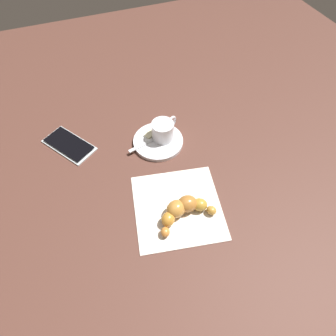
{
  "coord_description": "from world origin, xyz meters",
  "views": [
    {
      "loc": [
        -0.37,
        0.16,
        0.58
      ],
      "look_at": [
        0.02,
        0.01,
        0.02
      ],
      "focal_mm": 30.32,
      "sensor_mm": 36.0,
      "label": 1
    }
  ],
  "objects_px": {
    "sugar_packet": "(155,131)",
    "napkin": "(178,207)",
    "saucer": "(160,141)",
    "cell_phone": "(69,144)",
    "teaspoon": "(157,137)",
    "croissant": "(183,209)",
    "espresso_cup": "(163,130)"
  },
  "relations": [
    {
      "from": "croissant",
      "to": "cell_phone",
      "type": "relative_size",
      "value": 0.9
    },
    {
      "from": "sugar_packet",
      "to": "napkin",
      "type": "height_order",
      "value": "sugar_packet"
    },
    {
      "from": "saucer",
      "to": "cell_phone",
      "type": "relative_size",
      "value": 0.85
    },
    {
      "from": "espresso_cup",
      "to": "cell_phone",
      "type": "height_order",
      "value": "espresso_cup"
    },
    {
      "from": "teaspoon",
      "to": "sugar_packet",
      "type": "distance_m",
      "value": 0.02
    },
    {
      "from": "croissant",
      "to": "teaspoon",
      "type": "bearing_deg",
      "value": -5.33
    },
    {
      "from": "espresso_cup",
      "to": "cell_phone",
      "type": "relative_size",
      "value": 0.5
    },
    {
      "from": "sugar_packet",
      "to": "napkin",
      "type": "distance_m",
      "value": 0.24
    },
    {
      "from": "espresso_cup",
      "to": "teaspoon",
      "type": "relative_size",
      "value": 0.6
    },
    {
      "from": "saucer",
      "to": "croissant",
      "type": "relative_size",
      "value": 0.94
    },
    {
      "from": "sugar_packet",
      "to": "napkin",
      "type": "xyz_separation_m",
      "value": [
        -0.24,
        0.03,
        -0.01
      ]
    },
    {
      "from": "saucer",
      "to": "napkin",
      "type": "xyz_separation_m",
      "value": [
        -0.2,
        0.03,
        -0.0
      ]
    },
    {
      "from": "croissant",
      "to": "cell_phone",
      "type": "height_order",
      "value": "croissant"
    },
    {
      "from": "sugar_packet",
      "to": "croissant",
      "type": "xyz_separation_m",
      "value": [
        -0.25,
        0.02,
        0.01
      ]
    },
    {
      "from": "sugar_packet",
      "to": "napkin",
      "type": "bearing_deg",
      "value": 58.11
    },
    {
      "from": "espresso_cup",
      "to": "sugar_packet",
      "type": "xyz_separation_m",
      "value": [
        0.03,
        0.02,
        -0.02
      ]
    },
    {
      "from": "napkin",
      "to": "croissant",
      "type": "xyz_separation_m",
      "value": [
        -0.02,
        -0.0,
        0.02
      ]
    },
    {
      "from": "espresso_cup",
      "to": "croissant",
      "type": "xyz_separation_m",
      "value": [
        -0.23,
        0.04,
        -0.02
      ]
    },
    {
      "from": "sugar_packet",
      "to": "cell_phone",
      "type": "bearing_deg",
      "value": -36.27
    },
    {
      "from": "saucer",
      "to": "espresso_cup",
      "type": "height_order",
      "value": "espresso_cup"
    },
    {
      "from": "teaspoon",
      "to": "cell_phone",
      "type": "xyz_separation_m",
      "value": [
        0.07,
        0.23,
        -0.01
      ]
    },
    {
      "from": "saucer",
      "to": "sugar_packet",
      "type": "relative_size",
      "value": 2.24
    },
    {
      "from": "napkin",
      "to": "cell_phone",
      "type": "distance_m",
      "value": 0.35
    },
    {
      "from": "saucer",
      "to": "teaspoon",
      "type": "relative_size",
      "value": 1.01
    },
    {
      "from": "croissant",
      "to": "sugar_packet",
      "type": "bearing_deg",
      "value": -5.05
    },
    {
      "from": "saucer",
      "to": "espresso_cup",
      "type": "xyz_separation_m",
      "value": [
        0.01,
        -0.01,
        0.03
      ]
    },
    {
      "from": "sugar_packet",
      "to": "croissant",
      "type": "relative_size",
      "value": 0.42
    },
    {
      "from": "napkin",
      "to": "sugar_packet",
      "type": "bearing_deg",
      "value": -6.47
    },
    {
      "from": "cell_phone",
      "to": "saucer",
      "type": "bearing_deg",
      "value": -108.03
    },
    {
      "from": "croissant",
      "to": "napkin",
      "type": "bearing_deg",
      "value": 12.14
    },
    {
      "from": "napkin",
      "to": "cell_phone",
      "type": "xyz_separation_m",
      "value": [
        0.28,
        0.2,
        0.0
      ]
    },
    {
      "from": "croissant",
      "to": "cell_phone",
      "type": "distance_m",
      "value": 0.37
    }
  ]
}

